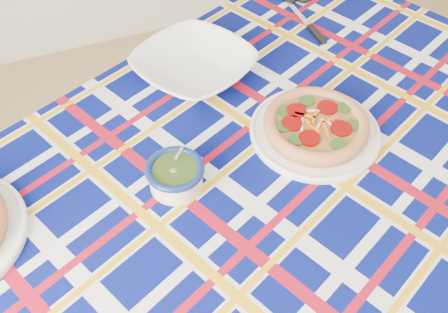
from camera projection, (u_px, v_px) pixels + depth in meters
name	position (u px, v px, depth m)	size (l,w,h in m)	color
dining_table	(260.00, 191.00, 1.23)	(2.05, 1.72, 0.82)	brown
tablecloth	(261.00, 184.00, 1.21)	(1.79, 1.13, 0.12)	#050D59
main_focaccia_plate	(316.00, 125.00, 1.22)	(0.33, 0.33, 0.06)	olive
pesto_bowl	(175.00, 174.00, 1.11)	(0.13, 0.13, 0.08)	#1C310D
serving_bowl	(194.00, 67.00, 1.36)	(0.31, 0.31, 0.08)	white
table_knife	(301.00, 16.00, 1.59)	(0.25, 0.02, 0.01)	silver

